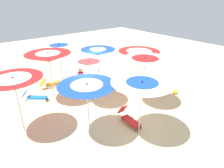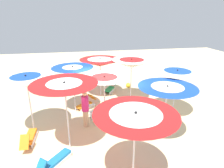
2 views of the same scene
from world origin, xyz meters
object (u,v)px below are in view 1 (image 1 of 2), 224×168
beach_umbrella_2 (139,54)px  beach_umbrella_8 (59,48)px  beach_umbrella_0 (142,86)px  lounger_4 (108,85)px  beach_umbrella_7 (48,57)px  lounger_5 (152,85)px  lounger_0 (129,119)px  lounger_2 (96,92)px  beach_umbrella_3 (87,90)px  beach_umbrella_6 (13,82)px  lounger_3 (36,97)px  beach_umbrella_4 (89,65)px  beach_umbrella_5 (98,52)px  beachgoer_0 (81,82)px  lounger_1 (52,83)px  beach_umbrella_1 (145,62)px  beach_ball (175,91)px

beach_umbrella_2 → beach_umbrella_8: beach_umbrella_8 is taller
beach_umbrella_0 → lounger_4: 4.72m
beach_umbrella_7 → lounger_5: 5.94m
lounger_0 → lounger_2: 3.00m
beach_umbrella_3 → beach_umbrella_6: 2.68m
beach_umbrella_3 → lounger_3: beach_umbrella_3 is taller
beach_umbrella_4 → beach_umbrella_8: bearing=2.0°
lounger_4 → lounger_5: bearing=-172.5°
beach_umbrella_4 → lounger_2: (0.39, -0.62, -1.84)m
beach_umbrella_3 → beach_umbrella_7: 3.57m
beach_umbrella_5 → beachgoer_0: size_ratio=1.45×
beach_umbrella_8 → lounger_1: size_ratio=1.82×
beach_umbrella_1 → beach_umbrella_5: 3.04m
beach_umbrella_7 → lounger_5: size_ratio=2.20×
beach_umbrella_5 → beach_umbrella_1: bearing=-169.3°
beach_umbrella_4 → beach_umbrella_7: bearing=41.9°
beach_umbrella_4 → beach_umbrella_5: bearing=-48.3°
lounger_3 → beachgoer_0: bearing=13.8°
beach_umbrella_6 → beachgoer_0: 3.80m
beachgoer_0 → beach_ball: size_ratio=5.30×
lounger_1 → lounger_4: lounger_1 is taller
beach_umbrella_1 → lounger_1: 5.81m
beach_umbrella_1 → lounger_1: size_ratio=1.79×
beach_ball → lounger_5: bearing=19.0°
beach_umbrella_0 → lounger_4: beach_umbrella_0 is taller
lounger_1 → beachgoer_0: beachgoer_0 is taller
beach_umbrella_2 → lounger_5: (-0.66, -0.53, -1.82)m
lounger_3 → beachgoer_0: size_ratio=0.71×
beach_umbrella_8 → lounger_1: (0.05, 0.67, -2.03)m
beach_umbrella_5 → lounger_1: 3.38m
beach_umbrella_6 → lounger_4: (1.01, -5.13, -1.99)m
beach_umbrella_8 → lounger_3: (-1.03, 2.04, -2.05)m
beach_umbrella_1 → beach_umbrella_4: beach_umbrella_1 is taller
beach_umbrella_4 → lounger_4: beach_umbrella_4 is taller
beach_umbrella_4 → lounger_3: size_ratio=1.97×
lounger_4 → lounger_5: lounger_4 is taller
beach_umbrella_8 → lounger_2: beach_umbrella_8 is taller
beach_umbrella_1 → beach_umbrella_3: 3.43m
lounger_2 → lounger_4: bearing=-176.2°
beach_umbrella_5 → lounger_1: (1.73, 2.20, -1.91)m
beach_umbrella_5 → beachgoer_0: bearing=107.0°
beach_umbrella_2 → beach_ball: beach_umbrella_2 is taller
beach_umbrella_7 → lounger_2: size_ratio=2.17×
beach_umbrella_1 → beach_umbrella_4: bearing=49.2°
beach_umbrella_6 → beach_umbrella_8: 4.60m
lounger_1 → beach_ball: size_ratio=4.49×
beach_umbrella_6 → lounger_1: bearing=-38.8°
beach_umbrella_0 → beach_umbrella_2: (3.05, -3.02, -0.07)m
beach_umbrella_4 → lounger_2: size_ratio=1.91×
lounger_4 → beachgoer_0: beachgoer_0 is taller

